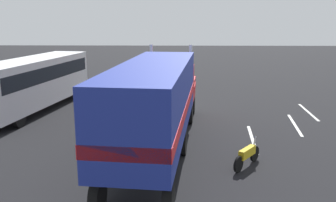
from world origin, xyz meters
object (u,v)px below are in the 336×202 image
at_px(parked_bus, 34,79).
at_px(motorcycle, 247,155).
at_px(semi_truck, 158,98).
at_px(person_bystander, 95,126).

distance_m(parked_bus, motorcycle, 15.15).
relative_size(semi_truck, parked_bus, 1.27).
bearing_deg(person_bystander, motorcycle, -111.01).
relative_size(semi_truck, person_bystander, 8.80).
xyz_separation_m(person_bystander, parked_bus, (6.43, 5.30, 1.17)).
xyz_separation_m(parked_bus, motorcycle, (-9.03, -12.07, -1.58)).
relative_size(person_bystander, motorcycle, 0.93).
bearing_deg(semi_truck, person_bystander, 70.83).
height_order(semi_truck, motorcycle, semi_truck).
bearing_deg(semi_truck, motorcycle, -112.52).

